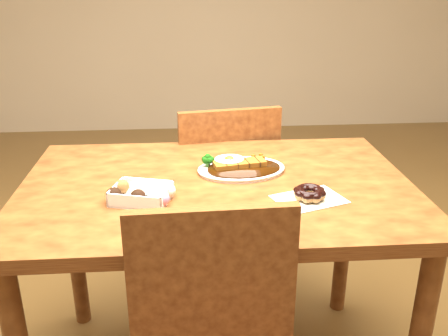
{
  "coord_description": "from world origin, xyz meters",
  "views": [
    {
      "loc": [
        -0.09,
        -1.4,
        1.36
      ],
      "look_at": [
        0.02,
        -0.03,
        0.81
      ],
      "focal_mm": 40.0,
      "sensor_mm": 36.0,
      "label": 1
    }
  ],
  "objects": [
    {
      "name": "table",
      "position": [
        0.0,
        0.0,
        0.65
      ],
      "size": [
        1.2,
        0.8,
        0.75
      ],
      "color": "#4A200E",
      "rests_on": "ground"
    },
    {
      "name": "pon_de_ring",
      "position": [
        0.26,
        -0.14,
        0.77
      ],
      "size": [
        0.22,
        0.19,
        0.04
      ],
      "rotation": [
        0.0,
        0.0,
        0.34
      ],
      "color": "silver",
      "rests_on": "table"
    },
    {
      "name": "katsu_curry_plate",
      "position": [
        0.08,
        0.09,
        0.76
      ],
      "size": [
        0.3,
        0.23,
        0.06
      ],
      "rotation": [
        0.0,
        0.0,
        0.12
      ],
      "color": "white",
      "rests_on": "table"
    },
    {
      "name": "chair_far",
      "position": [
        0.06,
        0.54,
        0.48
      ],
      "size": [
        0.48,
        0.48,
        0.87
      ],
      "rotation": [
        0.0,
        0.0,
        3.29
      ],
      "color": "#4A200E",
      "rests_on": "ground"
    },
    {
      "name": "donut_box",
      "position": [
        -0.22,
        -0.1,
        0.77
      ],
      "size": [
        0.19,
        0.16,
        0.05
      ],
      "rotation": [
        0.0,
        0.0,
        -0.27
      ],
      "color": "white",
      "rests_on": "table"
    }
  ]
}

